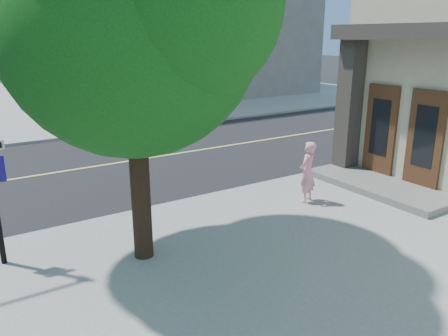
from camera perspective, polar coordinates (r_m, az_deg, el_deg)
sidewalk_ne at (r=34.26m, az=-8.61°, el=9.72°), size 29.00×25.00×0.12m
man_on_phone at (r=11.16m, az=10.66°, el=-0.52°), size 0.66×0.56×1.54m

